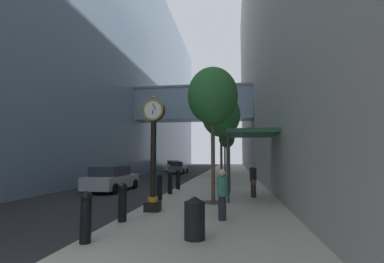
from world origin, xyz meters
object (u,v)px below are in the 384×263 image
(pedestrian_walking, at_px, (253,179))
(car_grey_mid, at_px, (178,168))
(bollard_second, at_px, (123,201))
(bollard_fifth, at_px, (170,182))
(street_tree_near, at_px, (213,96))
(street_tree_mid_near, at_px, (221,115))
(street_tree_mid_far, at_px, (225,125))
(street_clock, at_px, (153,147))
(trash_bin, at_px, (195,217))
(bollard_sixth, at_px, (178,179))
(car_white_far, at_px, (175,166))
(pedestrian_by_clock, at_px, (222,193))
(bollard_fourth, at_px, (159,186))
(street_tree_far, at_px, (227,139))
(car_silver_near, at_px, (112,179))
(bollard_nearest, at_px, (86,216))

(pedestrian_walking, distance_m, car_grey_mid, 23.39)
(bollard_second, xyz_separation_m, car_grey_mid, (-3.66, 28.12, -0.01))
(bollard_fifth, relative_size, street_tree_near, 0.20)
(bollard_second, bearing_deg, car_grey_mid, 97.41)
(street_tree_mid_near, distance_m, street_tree_mid_far, 8.74)
(street_clock, relative_size, trash_bin, 4.17)
(bollard_sixth, xyz_separation_m, car_white_far, (-5.36, 24.87, 0.01))
(street_clock, distance_m, car_white_far, 32.78)
(pedestrian_walking, height_order, pedestrian_by_clock, pedestrian_walking)
(bollard_second, bearing_deg, bollard_fourth, 90.00)
(street_tree_far, bearing_deg, street_tree_mid_near, -90.00)
(trash_bin, relative_size, pedestrian_by_clock, 0.65)
(street_tree_near, distance_m, car_grey_mid, 25.05)
(bollard_second, xyz_separation_m, street_tree_mid_far, (2.56, 21.69, 4.72))
(street_tree_mid_far, xyz_separation_m, trash_bin, (-0.05, -23.30, -4.82))
(trash_bin, distance_m, car_silver_near, 12.37)
(street_tree_far, height_order, car_silver_near, street_tree_far)
(trash_bin, bearing_deg, bollard_sixth, 103.13)
(street_tree_far, height_order, trash_bin, street_tree_far)
(street_tree_mid_far, bearing_deg, car_silver_near, -117.70)
(bollard_nearest, xyz_separation_m, car_white_far, (-5.36, 36.32, 0.01))
(street_tree_far, height_order, car_white_far, street_tree_far)
(trash_bin, xyz_separation_m, pedestrian_by_clock, (0.59, 2.28, 0.32))
(bollard_nearest, height_order, car_silver_near, car_silver_near)
(bollard_fourth, relative_size, street_tree_mid_near, 0.18)
(car_silver_near, bearing_deg, bollard_fifth, -24.14)
(street_clock, bearing_deg, street_tree_far, 85.80)
(bollard_fourth, height_order, trash_bin, bollard_fourth)
(trash_bin, height_order, pedestrian_by_clock, pedestrian_by_clock)
(street_tree_mid_far, relative_size, car_white_far, 1.62)
(street_tree_far, xyz_separation_m, trash_bin, (-0.05, -32.03, -3.88))
(street_tree_far, xyz_separation_m, pedestrian_by_clock, (0.54, -29.76, -3.56))
(bollard_fourth, distance_m, pedestrian_walking, 4.73)
(street_tree_mid_near, relative_size, car_grey_mid, 1.54)
(bollard_nearest, relative_size, street_tree_mid_near, 0.18)
(street_tree_mid_near, height_order, car_silver_near, street_tree_mid_near)
(street_tree_mid_near, distance_m, car_silver_near, 9.18)
(street_clock, distance_m, street_tree_near, 3.98)
(car_silver_near, bearing_deg, street_tree_mid_near, 31.68)
(street_clock, bearing_deg, pedestrian_walking, 47.53)
(street_tree_far, bearing_deg, bollard_fourth, -95.66)
(bollard_nearest, height_order, pedestrian_by_clock, pedestrian_by_clock)
(street_clock, distance_m, car_grey_mid, 26.68)
(street_tree_mid_far, bearing_deg, street_tree_near, -90.00)
(street_tree_mid_far, xyz_separation_m, car_silver_near, (-6.79, -12.92, -4.73))
(street_clock, height_order, car_grey_mid, street_clock)
(bollard_nearest, relative_size, car_white_far, 0.29)
(street_tree_near, bearing_deg, pedestrian_walking, 46.14)
(pedestrian_by_clock, bearing_deg, street_tree_mid_near, 92.51)
(bollard_sixth, height_order, trash_bin, bollard_sixth)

